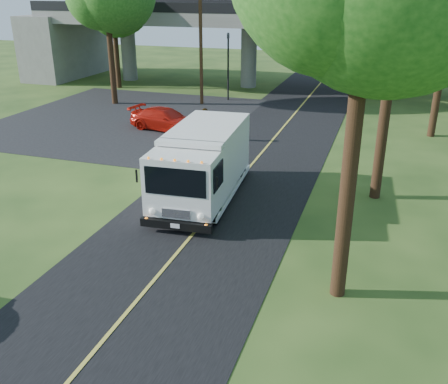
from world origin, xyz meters
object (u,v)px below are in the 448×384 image
at_px(utility_pole, 201,43).
at_px(step_van, 203,162).
at_px(red_sedan, 165,119).
at_px(pedestrian, 205,124).
at_px(traffic_signal, 228,59).
at_px(tree_left_far, 113,0).

relative_size(utility_pole, step_van, 1.21).
xyz_separation_m(utility_pole, red_sedan, (0.48, -7.79, -3.91)).
xyz_separation_m(utility_pole, pedestrian, (3.70, -9.22, -3.62)).
height_order(traffic_signal, pedestrian, traffic_signal).
xyz_separation_m(tree_left_far, step_van, (15.97, -21.36, -5.79)).
relative_size(traffic_signal, utility_pole, 0.58).
bearing_deg(tree_left_far, pedestrian, -45.13).
bearing_deg(pedestrian, tree_left_far, -36.06).
distance_m(step_van, red_sedan, 11.58).
distance_m(utility_pole, red_sedan, 8.73).
bearing_deg(traffic_signal, step_van, -75.15).
bearing_deg(red_sedan, traffic_signal, 3.21).
height_order(traffic_signal, red_sedan, traffic_signal).
distance_m(red_sedan, pedestrian, 3.54).
bearing_deg(utility_pole, step_van, -69.14).
bearing_deg(pedestrian, red_sedan, -14.84).
height_order(step_van, pedestrian, step_van).
relative_size(utility_pole, tree_left_far, 0.91).
height_order(tree_left_far, red_sedan, tree_left_far).
bearing_deg(pedestrian, traffic_signal, -69.83).
distance_m(step_van, pedestrian, 8.85).
distance_m(tree_left_far, red_sedan, 16.62).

